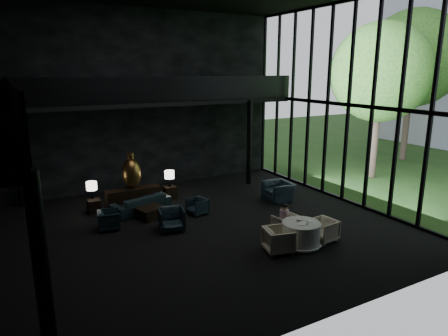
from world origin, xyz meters
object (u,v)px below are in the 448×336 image
dining_table (301,235)px  lounge_armchair_east (197,207)px  window_armchair (278,187)px  table_lamp_left (92,187)px  lounge_armchair_south (171,217)px  bronze_urn (131,173)px  lounge_armchair_west (109,220)px  sofa (141,199)px  dining_chair_north (286,224)px  console (134,197)px  coffee_table (149,212)px  table_lamp_right (169,175)px  side_table_left (94,206)px  dining_chair_west (279,238)px  child (284,213)px  dining_chair_east (323,229)px  side_table_right (170,192)px

dining_table → lounge_armchair_east: bearing=112.3°
window_armchair → dining_table: bearing=-23.1°
table_lamp_left → lounge_armchair_south: (1.97, -3.29, -0.52)m
bronze_urn → lounge_armchair_west: 2.85m
dining_table → sofa: bearing=122.9°
lounge_armchair_west → dining_chair_north: (5.04, -3.36, 0.04)m
console → coffee_table: 1.71m
table_lamp_right → table_lamp_left: bearing=-179.5°
console → side_table_left: (-1.60, -0.15, -0.09)m
table_lamp_left → coffee_table: table_lamp_left is taller
bronze_urn → dining_chair_west: bronze_urn is taller
bronze_urn → lounge_armchair_south: bearing=-83.7°
table_lamp_right → window_armchair: (3.92, -2.41, -0.46)m
lounge_armchair_west → dining_chair_north: bearing=-114.0°
table_lamp_left → table_lamp_right: (3.20, 0.03, 0.04)m
table_lamp_left → side_table_left: bearing=-90.0°
lounge_armchair_east → child: (1.69, -3.18, 0.47)m
sofa → lounge_armchair_south: size_ratio=2.70×
sofa → dining_chair_north: sofa is taller
table_lamp_left → dining_chair_east: size_ratio=0.85×
side_table_left → bronze_urn: bearing=9.2°
dining_chair_east → dining_chair_west: bearing=-97.8°
sofa → table_lamp_right: bearing=-163.2°
lounge_armchair_west → dining_chair_west: size_ratio=0.79×
side_table_left → side_table_right: size_ratio=0.95×
side_table_left → child: 7.36m
side_table_right → table_lamp_right: bearing=-90.0°
lounge_armchair_south → child: child is taller
lounge_armchair_east → dining_chair_north: (1.75, -3.23, 0.08)m
table_lamp_left → dining_table: bearing=-51.4°
dining_chair_east → sofa: bearing=-148.2°
bronze_urn → child: bronze_urn is taller
table_lamp_right → child: 5.81m
dining_table → dining_chair_west: size_ratio=1.52×
table_lamp_right → child: (1.90, -5.49, -0.25)m
console → lounge_armchair_west: lounge_armchair_west is taller
table_lamp_left → lounge_armchair_west: bearing=-87.0°
table_lamp_right → sofa: (-1.59, -1.02, -0.53)m
lounge_armchair_west → console: bearing=-25.3°
dining_chair_east → window_armchair: bearing=156.9°
table_lamp_left → dining_chair_north: 7.57m
bronze_urn → dining_chair_north: 6.69m
side_table_right → side_table_left: bearing=-176.3°
bronze_urn → window_armchair: bearing=-24.1°
table_lamp_left → sofa: bearing=-31.6°
lounge_armchair_south → coffee_table: bearing=112.4°
lounge_armchair_east → window_armchair: (3.72, -0.10, 0.26)m
table_lamp_right → lounge_armchair_west: 3.84m
side_table_left → window_armchair: size_ratio=0.39×
side_table_left → table_lamp_left: size_ratio=0.74×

